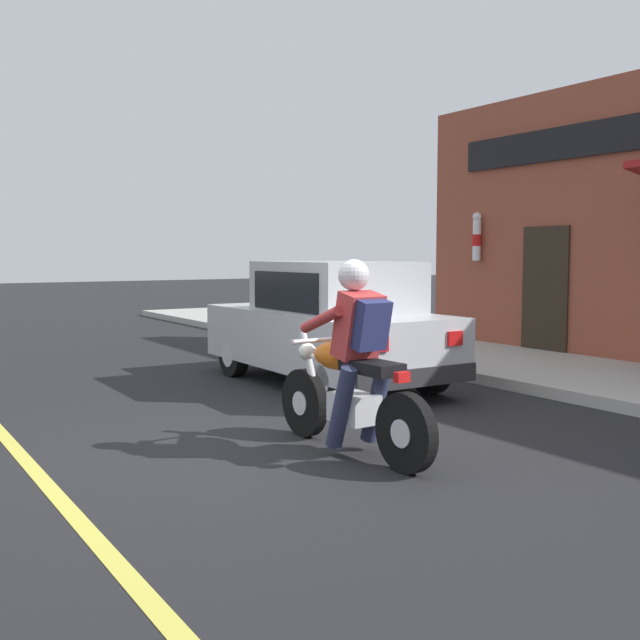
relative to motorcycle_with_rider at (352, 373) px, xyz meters
The scene contains 4 objects.
ground_plane 1.07m from the motorcycle_with_rider, 131.93° to the left, with size 80.00×80.00×0.00m, color black.
sidewalk_curb 5.85m from the motorcycle_with_rider, 38.48° to the left, with size 2.60×22.00×0.14m, color #ADAAA3.
motorcycle_with_rider is the anchor object (origin of this frame).
car_hatchback 3.28m from the motorcycle_with_rider, 60.45° to the left, with size 1.68×3.80×1.57m.
Camera 1 is at (-2.96, -5.65, 1.66)m, focal length 42.00 mm.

